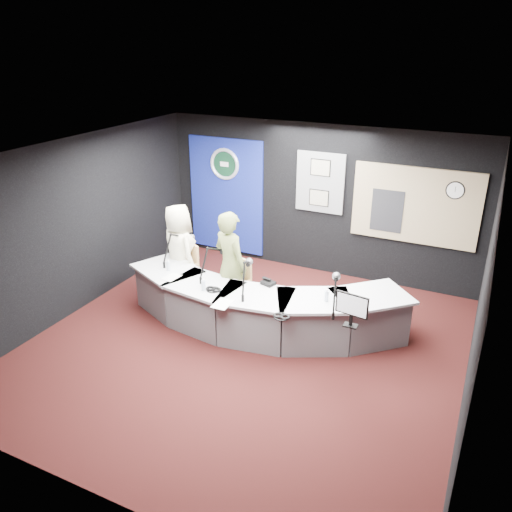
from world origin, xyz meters
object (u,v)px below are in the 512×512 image
at_px(person_man, 179,252).
at_px(armchair_right, 231,292).
at_px(armchair_left, 180,269).
at_px(person_woman, 230,266).
at_px(broadcast_desk, 258,307).

bearing_deg(person_man, armchair_right, -163.37).
bearing_deg(armchair_right, armchair_left, -173.95).
distance_m(armchair_left, person_man, 0.32).
bearing_deg(armchair_left, person_woman, 16.97).
bearing_deg(person_woman, person_man, 9.45).
xyz_separation_m(broadcast_desk, armchair_right, (-0.56, 0.17, 0.06)).
relative_size(armchair_right, person_man, 0.52).
bearing_deg(armchair_left, person_man, 0.00).
bearing_deg(armchair_right, broadcast_desk, 0.79).
xyz_separation_m(person_man, person_woman, (1.10, -0.23, 0.06)).
relative_size(armchair_right, person_woman, 0.48).
height_order(armchair_left, person_man, person_man).
height_order(broadcast_desk, armchair_left, armchair_left).
bearing_deg(broadcast_desk, person_man, 166.58).
xyz_separation_m(armchair_left, person_man, (0.00, 0.00, 0.32)).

